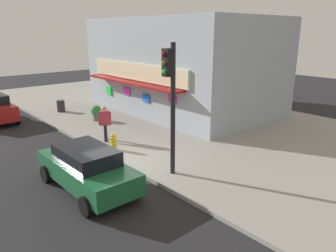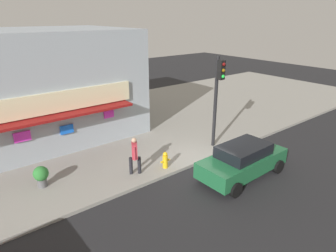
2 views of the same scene
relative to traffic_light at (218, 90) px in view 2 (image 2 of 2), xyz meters
name	(u,v)px [view 2 (image 2 of 2)]	position (x,y,z in m)	size (l,w,h in m)	color
ground_plane	(200,164)	(-1.91, -0.84, -3.27)	(65.71, 65.71, 0.00)	#232326
sidewalk	(128,124)	(-1.91, 6.05, -3.19)	(43.81, 13.78, 0.15)	gray
corner_building	(21,86)	(-7.61, 7.79, -0.11)	(12.10, 8.61, 6.03)	#9EA8B2
traffic_light	(218,90)	(0.00, 0.00, 0.00)	(0.32, 0.58, 4.86)	black
fire_hydrant	(165,160)	(-3.62, -0.27, -2.74)	(0.49, 0.25, 0.80)	gold
pedestrian	(135,154)	(-5.02, 0.13, -2.15)	(0.55, 0.59, 1.75)	black
potted_plant_by_doorway	(41,175)	(-8.66, 1.62, -2.59)	(0.62, 0.62, 0.92)	#59595B
parked_car_green	(243,160)	(-1.19, -2.82, -2.46)	(4.41, 2.05, 1.54)	#1E6038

